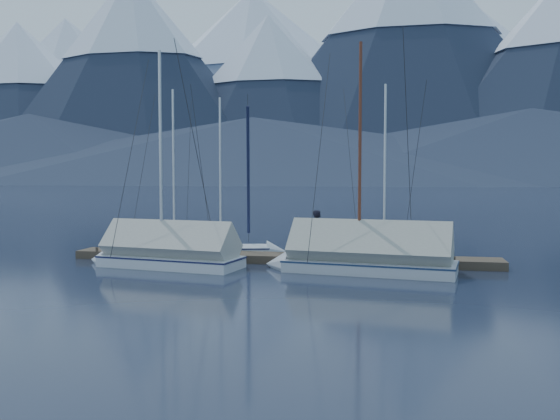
# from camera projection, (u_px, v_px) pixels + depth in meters

# --- Properties ---
(ground) EXTENTS (1000.00, 1000.00, 0.00)m
(ground) POSITION_uv_depth(u_px,v_px,m) (270.00, 269.00, 22.96)
(ground) COLOR black
(ground) RESTS_ON ground
(mountain_range) EXTENTS (877.00, 584.00, 150.50)m
(mountain_range) POSITION_uv_depth(u_px,v_px,m) (398.00, 90.00, 381.43)
(mountain_range) COLOR #475675
(mountain_range) RESTS_ON ground
(dock) EXTENTS (18.00, 1.50, 0.54)m
(dock) POSITION_uv_depth(u_px,v_px,m) (280.00, 260.00, 24.92)
(dock) COLOR #382D23
(dock) RESTS_ON ground
(mooring_posts) EXTENTS (15.12, 1.52, 0.35)m
(mooring_posts) POSITION_uv_depth(u_px,v_px,m) (268.00, 254.00, 25.00)
(mooring_posts) COLOR #382D23
(mooring_posts) RESTS_ON ground
(sailboat_open_left) EXTENTS (6.34, 2.72, 8.37)m
(sailboat_open_left) POSITION_uv_depth(u_px,v_px,m) (183.00, 251.00, 27.60)
(sailboat_open_left) COLOR silver
(sailboat_open_left) RESTS_ON ground
(sailboat_open_mid) EXTENTS (6.21, 3.08, 7.91)m
(sailboat_open_mid) POSITION_uv_depth(u_px,v_px,m) (230.00, 251.00, 27.37)
(sailboat_open_mid) COLOR silver
(sailboat_open_mid) RESTS_ON ground
(sailboat_open_right) EXTENTS (6.61, 3.65, 8.42)m
(sailboat_open_right) POSITION_uv_depth(u_px,v_px,m) (394.00, 254.00, 26.44)
(sailboat_open_right) COLOR silver
(sailboat_open_right) RESTS_ON ground
(sailboat_covered_near) EXTENTS (7.59, 3.42, 9.55)m
(sailboat_covered_near) POSITION_uv_depth(u_px,v_px,m) (355.00, 259.00, 22.43)
(sailboat_covered_near) COLOR silver
(sailboat_covered_near) RESTS_ON ground
(sailboat_covered_far) EXTENTS (6.94, 3.18, 9.41)m
(sailboat_covered_far) POSITION_uv_depth(u_px,v_px,m) (159.00, 255.00, 23.72)
(sailboat_covered_far) COLOR silver
(sailboat_covered_far) RESTS_ON ground
(person) EXTENTS (0.48, 0.70, 1.85)m
(person) POSITION_uv_depth(u_px,v_px,m) (318.00, 232.00, 24.99)
(person) COLOR black
(person) RESTS_ON dock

